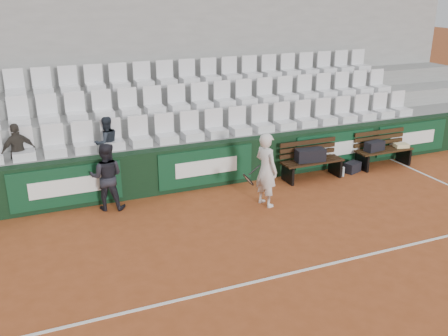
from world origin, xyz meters
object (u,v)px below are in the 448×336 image
(ball_kid, at_px, (107,177))
(spectator_c, at_px, (105,123))
(tennis_player, at_px, (266,170))
(sports_bag_ground, at_px, (352,167))
(bench_right, at_px, (383,158))
(spectator_b, at_px, (15,131))
(sports_bag_left, at_px, (310,155))
(sports_bag_right, at_px, (374,146))
(water_bottle_far, at_px, (343,172))
(water_bottle_near, at_px, (292,177))
(bench_left, at_px, (312,170))

(ball_kid, distance_m, spectator_c, 1.27)
(tennis_player, bearing_deg, sports_bag_ground, 17.68)
(sports_bag_ground, bearing_deg, bench_right, 3.37)
(bench_right, xyz_separation_m, spectator_b, (-8.45, 0.99, 1.37))
(sports_bag_left, relative_size, sports_bag_right, 1.35)
(water_bottle_far, bearing_deg, spectator_c, 167.19)
(water_bottle_far, relative_size, tennis_player, 0.15)
(spectator_b, bearing_deg, sports_bag_ground, 155.35)
(sports_bag_left, bearing_deg, bench_right, 1.46)
(water_bottle_near, bearing_deg, water_bottle_far, -6.89)
(sports_bag_right, distance_m, spectator_b, 8.26)
(ball_kid, relative_size, spectator_c, 1.21)
(sports_bag_ground, height_order, tennis_player, tennis_player)
(bench_left, bearing_deg, tennis_player, -151.68)
(sports_bag_ground, height_order, water_bottle_near, water_bottle_near)
(sports_bag_ground, relative_size, spectator_c, 0.36)
(sports_bag_left, distance_m, sports_bag_right, 1.90)
(sports_bag_ground, distance_m, water_bottle_far, 0.42)
(tennis_player, distance_m, spectator_c, 3.55)
(water_bottle_near, height_order, spectator_b, spectator_b)
(water_bottle_near, xyz_separation_m, spectator_c, (-4.01, 1.05, 1.45))
(sports_bag_right, relative_size, water_bottle_far, 2.19)
(water_bottle_near, bearing_deg, spectator_b, 169.68)
(tennis_player, bearing_deg, sports_bag_left, 29.25)
(water_bottle_far, height_order, tennis_player, tennis_player)
(bench_left, relative_size, tennis_player, 0.97)
(sports_bag_ground, distance_m, tennis_player, 3.07)
(bench_left, bearing_deg, sports_bag_right, 1.84)
(ball_kid, bearing_deg, bench_left, -162.07)
(ball_kid, bearing_deg, sports_bag_ground, -161.82)
(sports_bag_ground, height_order, spectator_c, spectator_c)
(sports_bag_right, distance_m, tennis_player, 3.66)
(ball_kid, xyz_separation_m, spectator_c, (0.20, 0.90, 0.88))
(sports_bag_ground, bearing_deg, sports_bag_right, 5.75)
(sports_bag_left, height_order, ball_kid, ball_kid)
(water_bottle_near, bearing_deg, sports_bag_left, 0.32)
(water_bottle_far, height_order, ball_kid, ball_kid)
(spectator_c, bearing_deg, bench_left, 153.44)
(bench_right, distance_m, sports_bag_right, 0.46)
(water_bottle_far, xyz_separation_m, ball_kid, (-5.52, 0.31, 0.58))
(sports_bag_left, xyz_separation_m, spectator_c, (-4.48, 1.05, 0.98))
(ball_kid, bearing_deg, spectator_b, -10.19)
(sports_bag_ground, relative_size, water_bottle_near, 1.58)
(water_bottle_near, bearing_deg, bench_right, 1.27)
(bench_right, bearing_deg, sports_bag_right, 178.23)
(sports_bag_left, relative_size, ball_kid, 0.49)
(water_bottle_far, xyz_separation_m, tennis_player, (-2.48, -0.75, 0.66))
(bench_left, relative_size, water_bottle_near, 5.78)
(water_bottle_far, bearing_deg, bench_left, 167.64)
(sports_bag_right, bearing_deg, water_bottle_near, -178.34)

